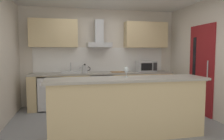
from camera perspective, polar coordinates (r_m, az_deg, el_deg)
ground at (r=4.22m, az=0.94°, el=-14.97°), size 5.23×4.53×0.02m
wall_back at (r=5.77m, az=-3.16°, el=3.65°), size 5.23×0.12×2.60m
wall_right at (r=4.94m, az=26.37°, el=2.94°), size 0.12×4.53×2.60m
backsplash_tile at (r=5.70m, az=-3.05°, el=2.93°), size 3.59×0.02×0.66m
counter_back at (r=5.48m, az=-2.50°, el=-5.36°), size 3.72×0.60×0.90m
counter_island at (r=3.50m, az=4.38°, el=-10.28°), size 2.66×0.64×1.01m
upper_cabinets at (r=5.56m, az=-2.82°, el=9.90°), size 3.67×0.32×0.70m
side_door at (r=5.15m, az=23.50°, el=0.06°), size 0.08×0.85×2.05m
oven at (r=5.44m, az=-3.33°, el=-5.34°), size 0.60×0.62×0.80m
refrigerator at (r=5.40m, az=-16.74°, el=-5.99°), size 0.58×0.60×0.85m
microwave at (r=5.67m, az=9.49°, el=1.04°), size 0.50×0.38×0.30m
sink at (r=5.32m, az=-11.37°, el=-0.55°), size 0.50×0.40×0.26m
kettle at (r=5.29m, az=-7.57°, el=0.30°), size 0.29×0.15×0.24m
range_hood at (r=5.49m, az=-3.61°, el=8.67°), size 0.62×0.45×0.72m
wine_glass at (r=3.47m, az=4.01°, el=-0.01°), size 0.08×0.08×0.18m
chopping_board at (r=5.44m, az=1.51°, el=-0.52°), size 0.34×0.22×0.02m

